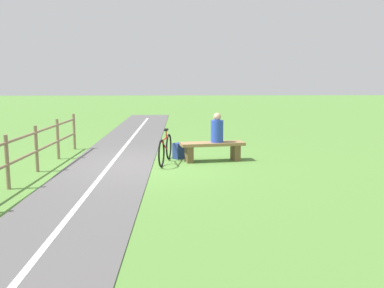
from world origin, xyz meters
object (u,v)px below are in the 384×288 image
bench (213,148)px  person_seated (217,130)px  backpack (178,151)px  bicycle (165,149)px

bench → person_seated: person_seated is taller
backpack → bench: bearing=157.9°
bench → bicycle: 1.24m
bench → person_seated: 0.50m
person_seated → backpack: person_seated is taller
bicycle → backpack: (-0.34, -0.56, -0.15)m
person_seated → backpack: bearing=-28.4°
bench → backpack: 0.96m
bench → bicycle: bicycle is taller
bicycle → backpack: bearing=157.9°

